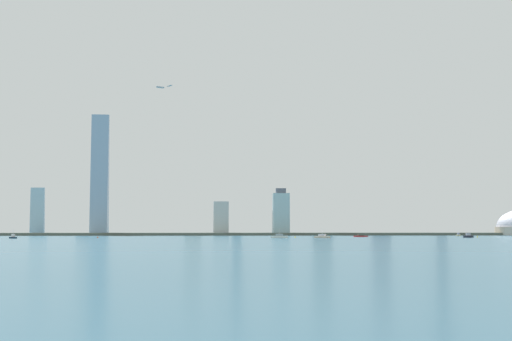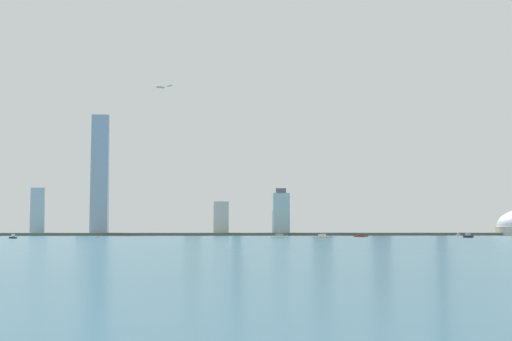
{
  "view_description": "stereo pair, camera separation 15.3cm",
  "coord_description": "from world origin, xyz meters",
  "px_view_note": "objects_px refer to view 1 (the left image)",
  "views": [
    {
      "loc": [
        -82.19,
        -522.04,
        8.56
      ],
      "look_at": [
        -0.58,
        439.32,
        93.11
      ],
      "focal_mm": 47.34,
      "sensor_mm": 36.0,
      "label": 1
    },
    {
      "loc": [
        -82.03,
        -522.05,
        8.56
      ],
      "look_at": [
        -0.58,
        439.32,
        93.11
      ],
      "focal_mm": 47.34,
      "sensor_mm": 36.0,
      "label": 2
    }
  ],
  "objects_px": {
    "boat_6": "(13,237)",
    "boat_3": "(468,236)",
    "observation_tower": "(439,133)",
    "boat_2": "(279,236)",
    "airplane": "(166,88)",
    "boat_4": "(458,235)",
    "boat_5": "(322,237)",
    "skyscraper_7": "(321,202)",
    "skyscraper_4": "(85,216)",
    "skyscraper_1": "(323,210)",
    "skyscraper_6": "(221,219)",
    "skyscraper_0": "(281,213)",
    "skyscraper_8": "(39,212)",
    "channel_buoy_2": "(98,237)",
    "skyscraper_2": "(237,185)",
    "skyscraper_5": "(100,175)",
    "channel_buoy_0": "(477,236)",
    "skyscraper_3": "(193,205)",
    "skyscraper_9": "(380,196)",
    "boat_1": "(361,236)",
    "channel_buoy_1": "(295,237)"
  },
  "relations": [
    {
      "from": "boat_2",
      "to": "skyscraper_5",
      "type": "bearing_deg",
      "value": -45.94
    },
    {
      "from": "skyscraper_8",
      "to": "boat_5",
      "type": "xyz_separation_m",
      "value": [
        362.6,
        -355.14,
        -33.77
      ]
    },
    {
      "from": "skyscraper_7",
      "to": "boat_3",
      "type": "bearing_deg",
      "value": -72.4
    },
    {
      "from": "skyscraper_4",
      "to": "airplane",
      "type": "relative_size",
      "value": 2.94
    },
    {
      "from": "airplane",
      "to": "skyscraper_0",
      "type": "bearing_deg",
      "value": 148.84
    },
    {
      "from": "boat_1",
      "to": "boat_6",
      "type": "xyz_separation_m",
      "value": [
        -365.77,
        -112.93,
        0.51
      ]
    },
    {
      "from": "observation_tower",
      "to": "boat_2",
      "type": "relative_size",
      "value": 20.17
    },
    {
      "from": "boat_6",
      "to": "skyscraper_6",
      "type": "bearing_deg",
      "value": -90.65
    },
    {
      "from": "skyscraper_0",
      "to": "skyscraper_1",
      "type": "xyz_separation_m",
      "value": [
        77.69,
        76.51,
        7.15
      ]
    },
    {
      "from": "channel_buoy_2",
      "to": "skyscraper_8",
      "type": "bearing_deg",
      "value": 112.99
    },
    {
      "from": "boat_5",
      "to": "airplane",
      "type": "distance_m",
      "value": 424.49
    },
    {
      "from": "observation_tower",
      "to": "boat_5",
      "type": "relative_size",
      "value": 21.55
    },
    {
      "from": "skyscraper_3",
      "to": "boat_5",
      "type": "height_order",
      "value": "skyscraper_3"
    },
    {
      "from": "skyscraper_1",
      "to": "airplane",
      "type": "bearing_deg",
      "value": -163.75
    },
    {
      "from": "observation_tower",
      "to": "skyscraper_2",
      "type": "xyz_separation_m",
      "value": [
        -304.55,
        81.76,
        -76.16
      ]
    },
    {
      "from": "boat_1",
      "to": "skyscraper_0",
      "type": "bearing_deg",
      "value": 92.2
    },
    {
      "from": "skyscraper_2",
      "to": "skyscraper_5",
      "type": "relative_size",
      "value": 0.83
    },
    {
      "from": "boat_1",
      "to": "skyscraper_8",
      "type": "bearing_deg",
      "value": 133.84
    },
    {
      "from": "skyscraper_0",
      "to": "skyscraper_3",
      "type": "bearing_deg",
      "value": 157.06
    },
    {
      "from": "channel_buoy_1",
      "to": "boat_5",
      "type": "bearing_deg",
      "value": -65.36
    },
    {
      "from": "observation_tower",
      "to": "boat_4",
      "type": "relative_size",
      "value": 40.04
    },
    {
      "from": "observation_tower",
      "to": "skyscraper_1",
      "type": "xyz_separation_m",
      "value": [
        -166.32,
        77.13,
        -115.38
      ]
    },
    {
      "from": "skyscraper_3",
      "to": "channel_buoy_1",
      "type": "bearing_deg",
      "value": -70.93
    },
    {
      "from": "skyscraper_5",
      "to": "channel_buoy_0",
      "type": "xyz_separation_m",
      "value": [
        447.8,
        -296.78,
        -87.66
      ]
    },
    {
      "from": "skyscraper_0",
      "to": "skyscraper_8",
      "type": "relative_size",
      "value": 0.98
    },
    {
      "from": "boat_4",
      "to": "boat_5",
      "type": "bearing_deg",
      "value": -140.2
    },
    {
      "from": "boat_4",
      "to": "airplane",
      "type": "relative_size",
      "value": 0.29
    },
    {
      "from": "boat_6",
      "to": "skyscraper_7",
      "type": "bearing_deg",
      "value": -104.66
    },
    {
      "from": "skyscraper_7",
      "to": "boat_5",
      "type": "height_order",
      "value": "skyscraper_7"
    },
    {
      "from": "skyscraper_2",
      "to": "boat_1",
      "type": "distance_m",
      "value": 331.92
    },
    {
      "from": "skyscraper_0",
      "to": "skyscraper_3",
      "type": "distance_m",
      "value": 141.26
    },
    {
      "from": "boat_5",
      "to": "boat_1",
      "type": "bearing_deg",
      "value": -88.64
    },
    {
      "from": "observation_tower",
      "to": "airplane",
      "type": "xyz_separation_m",
      "value": [
        -414.49,
        4.78,
        64.2
      ]
    },
    {
      "from": "skyscraper_8",
      "to": "airplane",
      "type": "xyz_separation_m",
      "value": [
        188.22,
        -35.12,
        183.88
      ]
    },
    {
      "from": "skyscraper_2",
      "to": "skyscraper_3",
      "type": "relative_size",
      "value": 1.53
    },
    {
      "from": "skyscraper_7",
      "to": "channel_buoy_0",
      "type": "height_order",
      "value": "skyscraper_7"
    },
    {
      "from": "skyscraper_5",
      "to": "channel_buoy_0",
      "type": "height_order",
      "value": "skyscraper_5"
    },
    {
      "from": "observation_tower",
      "to": "skyscraper_1",
      "type": "relative_size",
      "value": 4.22
    },
    {
      "from": "skyscraper_1",
      "to": "skyscraper_2",
      "type": "relative_size",
      "value": 0.51
    },
    {
      "from": "skyscraper_1",
      "to": "boat_6",
      "type": "bearing_deg",
      "value": -132.88
    },
    {
      "from": "boat_5",
      "to": "boat_6",
      "type": "xyz_separation_m",
      "value": [
        -301.54,
        -11.86,
        0.11
      ]
    },
    {
      "from": "skyscraper_0",
      "to": "skyscraper_6",
      "type": "relative_size",
      "value": 1.4
    },
    {
      "from": "boat_6",
      "to": "boat_3",
      "type": "bearing_deg",
      "value": -144.65
    },
    {
      "from": "airplane",
      "to": "boat_2",
      "type": "bearing_deg",
      "value": 82.52
    },
    {
      "from": "skyscraper_6",
      "to": "skyscraper_1",
      "type": "bearing_deg",
      "value": 24.22
    },
    {
      "from": "skyscraper_0",
      "to": "skyscraper_5",
      "type": "bearing_deg",
      "value": 176.27
    },
    {
      "from": "skyscraper_2",
      "to": "channel_buoy_1",
      "type": "xyz_separation_m",
      "value": [
        43.44,
        -351.24,
        -77.95
      ]
    },
    {
      "from": "airplane",
      "to": "skyscraper_3",
      "type": "bearing_deg",
      "value": -158.84
    },
    {
      "from": "skyscraper_3",
      "to": "skyscraper_9",
      "type": "relative_size",
      "value": 0.84
    },
    {
      "from": "skyscraper_3",
      "to": "boat_1",
      "type": "relative_size",
      "value": 6.18
    }
  ]
}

